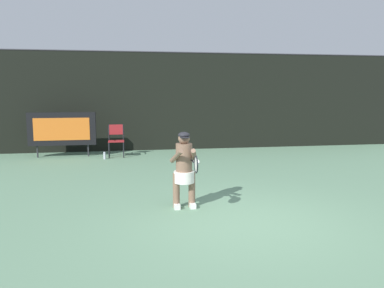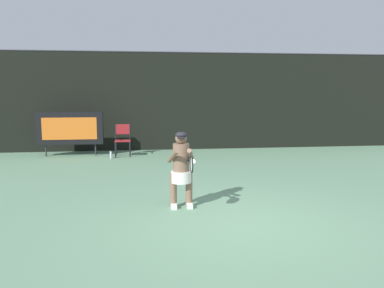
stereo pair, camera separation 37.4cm
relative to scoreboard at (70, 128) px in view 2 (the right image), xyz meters
The scene contains 7 objects.
ground 8.68m from the scoreboard, 61.89° to the right, with size 18.00×22.00×0.03m.
backdrop_screen 4.29m from the scoreboard, 14.76° to the left, with size 18.00×0.12×3.66m.
scoreboard is the anchor object (origin of this frame).
umpire_chair 1.82m from the scoreboard, ahead, with size 0.52×0.44×1.08m.
water_bottle 1.77m from the scoreboard, 26.55° to the right, with size 0.07×0.07×0.27m.
tennis_player 7.10m from the scoreboard, 63.54° to the right, with size 0.53×0.61×1.45m.
tennis_racket 7.61m from the scoreboard, 64.34° to the right, with size 0.03×0.60×0.31m.
Camera 2 is at (-1.61, -6.07, 2.20)m, focal length 36.15 mm.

